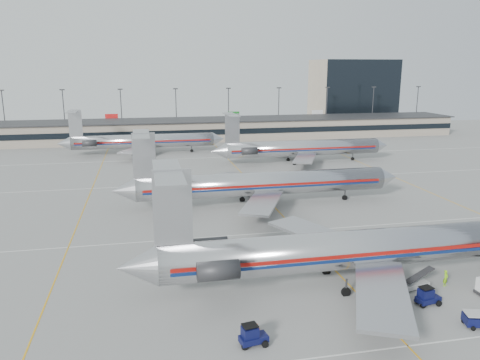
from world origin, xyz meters
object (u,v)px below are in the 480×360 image
object	(u,v)px
jet_second_row	(258,184)
tug_center	(427,297)
belt_loader	(415,284)
jet_foreground	(357,248)

from	to	relation	value
jet_second_row	tug_center	xyz separation A→B (m)	(7.76, -35.47, -2.78)
tug_center	belt_loader	world-z (taller)	belt_loader
jet_second_row	belt_loader	bearing A→B (deg)	-75.19
jet_foreground	belt_loader	size ratio (longest dim) A/B	12.58
tug_center	jet_second_row	bearing A→B (deg)	91.64
jet_foreground	jet_second_row	size ratio (longest dim) A/B	1.04
jet_foreground	tug_center	bearing A→B (deg)	-51.79
jet_second_row	belt_loader	world-z (taller)	jet_second_row
jet_foreground	tug_center	distance (m)	7.95
jet_foreground	tug_center	xyz separation A→B (m)	(4.57, -5.81, -2.94)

